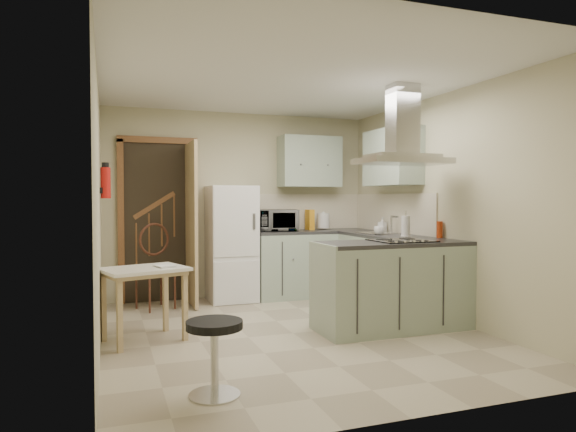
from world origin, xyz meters
name	(u,v)px	position (x,y,z in m)	size (l,w,h in m)	color
floor	(293,333)	(0.00, 0.00, 0.00)	(4.20, 4.20, 0.00)	tan
ceiling	(293,80)	(0.00, 0.00, 2.50)	(4.20, 4.20, 0.00)	silver
back_wall	(240,205)	(0.00, 2.10, 1.25)	(3.60, 3.60, 0.00)	#BEB893
left_wall	(98,209)	(-1.80, 0.00, 1.25)	(4.20, 4.20, 0.00)	#BEB893
right_wall	(446,206)	(1.80, 0.00, 1.25)	(4.20, 4.20, 0.00)	#BEB893
doorway	(159,221)	(-1.10, 2.07, 1.05)	(1.10, 0.12, 2.10)	brown
fridge	(231,243)	(-0.20, 1.80, 0.75)	(0.60, 0.60, 1.50)	white
counter_back	(293,263)	(0.66, 1.80, 0.45)	(1.08, 0.60, 0.90)	#9EB2A0
counter_right	(372,267)	(1.50, 1.12, 0.45)	(0.60, 1.95, 0.90)	#9EB2A0
splashback	(306,212)	(0.96, 2.09, 1.15)	(1.68, 0.02, 0.50)	beige
wall_cabinet_back	(310,162)	(0.95, 1.93, 1.85)	(0.85, 0.35, 0.70)	#9EB2A0
wall_cabinet_right	(392,157)	(1.62, 0.85, 1.85)	(0.35, 0.90, 0.70)	#9EB2A0
peninsula	(393,285)	(1.02, -0.18, 0.45)	(1.55, 0.65, 0.90)	#9EB2A0
hob	(402,241)	(1.12, -0.18, 0.91)	(0.58, 0.50, 0.01)	black
extractor_hood	(402,161)	(1.12, -0.18, 1.72)	(0.90, 0.55, 0.10)	silver
sink	(379,233)	(1.50, 0.95, 0.91)	(0.45, 0.40, 0.01)	silver
fire_extinguisher	(106,183)	(-1.74, 0.90, 1.50)	(0.10, 0.10, 0.32)	#B2140F
drop_leaf_table	(144,304)	(-1.41, 0.20, 0.35)	(0.74, 0.55, 0.69)	#D4C082
bentwood_chair	(155,270)	(-1.18, 1.61, 0.47)	(0.42, 0.42, 0.94)	#51261B
stool	(215,358)	(-1.06, -1.33, 0.26)	(0.39, 0.39, 0.52)	black
microwave	(278,220)	(0.44, 1.78, 1.04)	(0.52, 0.35, 0.29)	black
kettle	(323,221)	(1.15, 1.89, 1.02)	(0.17, 0.17, 0.25)	silver
cereal_box	(310,220)	(0.95, 1.91, 1.04)	(0.08, 0.19, 0.28)	orange
soap_bottle	(382,225)	(1.69, 1.19, 0.99)	(0.08, 0.09, 0.19)	#ADABB7
paper_towel	(406,226)	(1.47, 0.29, 1.02)	(0.10, 0.10, 0.25)	silver
cup	(380,231)	(1.36, 0.68, 0.95)	(0.13, 0.13, 0.10)	beige
red_bottle	(440,230)	(1.75, 0.05, 0.99)	(0.06, 0.06, 0.19)	#B1340F
book	(156,262)	(-1.30, 0.18, 0.74)	(0.16, 0.22, 0.10)	#A9384B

